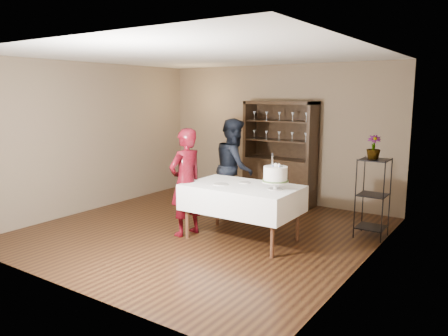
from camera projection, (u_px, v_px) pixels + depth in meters
The scene contains 14 objects.
floor at pixel (203, 231), 6.89m from camera, with size 5.00×5.00×0.00m, color black.
ceiling at pixel (201, 55), 6.44m from camera, with size 5.00×5.00×0.00m, color silver.
back_wall at pixel (277, 134), 8.71m from camera, with size 5.00×0.02×2.70m, color brown.
wall_left at pixel (94, 137), 8.05m from camera, with size 0.02×5.00×2.70m, color brown.
wall_right at pixel (367, 160), 5.29m from camera, with size 0.02×5.00×2.70m, color brown.
china_hutch at pixel (280, 170), 8.51m from camera, with size 1.40×0.48×2.00m.
plant_etagere at pixel (373, 195), 6.50m from camera, with size 0.42×0.42×1.20m.
cake_table at pixel (242, 198), 6.38m from camera, with size 1.65×1.02×0.82m.
woman at pixel (186, 182), 6.59m from camera, with size 0.60×0.39×1.64m, color #3A050A.
man at pixel (234, 167), 7.74m from camera, with size 0.83×0.65×1.72m, color black.
cake at pixel (275, 175), 6.02m from camera, with size 0.37×0.37×0.51m.
plate_near at pixel (221, 184), 6.38m from camera, with size 0.22×0.22×0.01m, color silver.
plate_far at pixel (245, 182), 6.50m from camera, with size 0.17×0.17×0.01m, color silver.
potted_plant at pixel (374, 147), 6.40m from camera, with size 0.20×0.20×0.35m, color #466731.
Camera 1 is at (3.99, -5.30, 2.14)m, focal length 35.00 mm.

